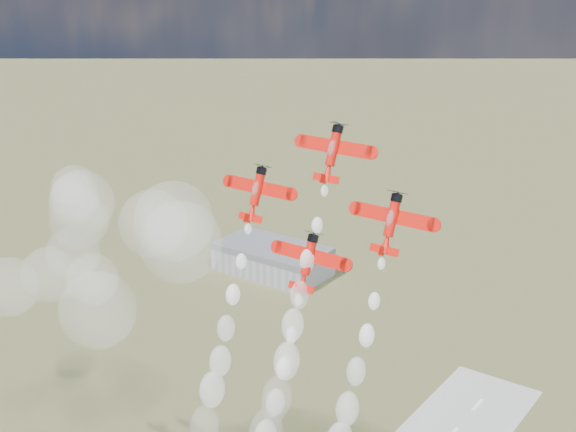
# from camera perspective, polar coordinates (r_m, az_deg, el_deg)

# --- Properties ---
(hangar) EXTENTS (50.00, 28.00, 13.00)m
(hangar) POSITION_cam_1_polar(r_m,az_deg,el_deg) (365.22, -1.10, -3.07)
(hangar) COLOR gray
(hangar) RESTS_ON ground
(plane_lead) EXTENTS (12.63, 5.87, 8.57)m
(plane_lead) POSITION_cam_1_polar(r_m,az_deg,el_deg) (120.89, 3.19, 4.58)
(plane_lead) COLOR red
(plane_lead) RESTS_ON ground
(plane_left) EXTENTS (12.63, 5.87, 8.57)m
(plane_left) POSITION_cam_1_polar(r_m,az_deg,el_deg) (127.09, -2.25, 1.69)
(plane_left) COLOR red
(plane_left) RESTS_ON ground
(plane_right) EXTENTS (12.63, 5.87, 8.57)m
(plane_right) POSITION_cam_1_polar(r_m,az_deg,el_deg) (114.81, 7.35, -0.42)
(plane_right) COLOR red
(plane_right) RESTS_ON ground
(plane_slot) EXTENTS (12.63, 5.87, 8.57)m
(plane_slot) POSITION_cam_1_polar(r_m,az_deg,el_deg) (120.71, 1.42, -3.21)
(plane_slot) COLOR red
(plane_slot) RESTS_ON ground
(smoke_trail_lead) EXTENTS (5.32, 19.80, 41.88)m
(smoke_trail_lead) POSITION_cam_1_polar(r_m,az_deg,el_deg) (124.23, -1.14, -13.53)
(smoke_trail_lead) COLOR white
(smoke_trail_lead) RESTS_ON plane_lead
(drifted_smoke_cloud) EXTENTS (64.09, 38.86, 48.89)m
(drifted_smoke_cloud) POSITION_cam_1_polar(r_m,az_deg,el_deg) (192.60, -12.56, -2.34)
(drifted_smoke_cloud) COLOR white
(drifted_smoke_cloud) RESTS_ON ground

